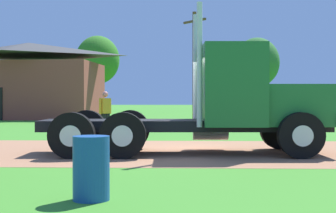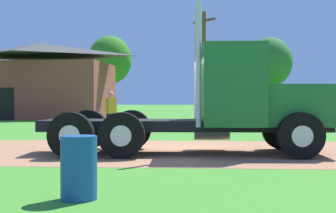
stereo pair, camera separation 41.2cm
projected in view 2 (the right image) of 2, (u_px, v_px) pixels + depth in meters
ground_plane at (173, 151)px, 13.63m from camera, size 200.00×200.00×0.00m
dirt_track at (173, 151)px, 13.63m from camera, size 120.00×6.64×0.01m
truck_foreground_white at (227, 104)px, 13.02m from camera, size 7.73×2.83×3.85m
visitor_far_side at (111, 111)px, 19.74m from camera, size 0.46×0.47×1.76m
steel_barrel at (79, 168)px, 7.12m from camera, size 0.53×0.53×0.93m
shed_building at (40, 82)px, 36.12m from camera, size 10.68×7.28×5.54m
utility_pole_near at (204, 63)px, 32.21m from camera, size 1.47×1.81×7.17m
tree_mid at (110, 60)px, 55.22m from camera, size 4.90×4.90×8.50m
tree_right at (269, 62)px, 55.66m from camera, size 5.13×5.13×8.42m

